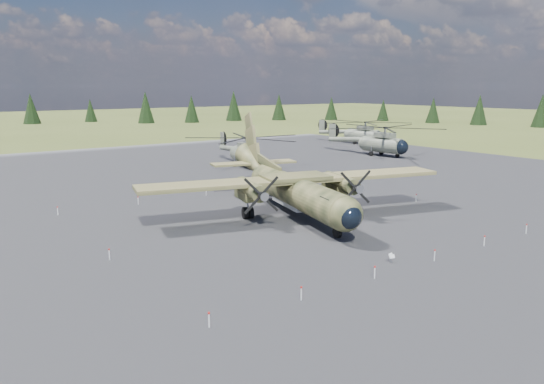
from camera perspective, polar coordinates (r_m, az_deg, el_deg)
ground at (r=46.98m, az=2.35°, el=-3.58°), size 500.00×500.00×0.00m
apron at (r=54.97m, az=-4.08°, el=-1.40°), size 120.00×120.00×0.04m
transport_plane at (r=50.78m, az=2.06°, el=0.79°), size 29.38×26.29×9.76m
helicopter_near at (r=80.22m, az=-2.96°, el=5.00°), size 21.56×22.84×4.63m
helicopter_mid at (r=95.00m, az=11.79°, el=5.99°), size 21.97×24.81×5.17m
helicopter_far at (r=114.08m, az=9.78°, el=6.79°), size 22.15×23.83×4.82m
info_placard_left at (r=38.00m, az=12.64°, el=-6.77°), size 0.46×0.28×0.68m
info_placard_right at (r=37.92m, az=12.76°, el=-6.87°), size 0.43×0.27×0.63m
barrier_fence at (r=46.52m, az=1.96°, el=-3.09°), size 33.12×29.62×0.85m
treeline at (r=48.31m, az=-2.84°, el=2.62°), size 307.04×309.13×10.90m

